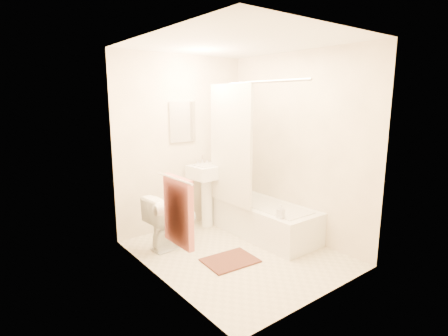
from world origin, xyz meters
TOP-DOWN VIEW (x-y plane):
  - floor at (0.00, 0.00)m, footprint 2.40×2.40m
  - ceiling at (0.00, 0.00)m, footprint 2.40×2.40m
  - wall_back at (0.00, 1.20)m, footprint 2.00×0.02m
  - wall_left at (-1.00, 0.00)m, footprint 0.02×2.40m
  - wall_right at (1.00, 0.00)m, footprint 0.02×2.40m
  - mirror at (0.00, 1.18)m, footprint 0.40×0.03m
  - curtain_rod at (0.30, 0.10)m, footprint 0.03×1.70m
  - shower_curtain at (0.30, 0.50)m, footprint 0.04×0.80m
  - towel_bar at (-0.96, -0.25)m, footprint 0.02×0.60m
  - towel at (-0.93, -0.25)m, footprint 0.06×0.45m
  - toilet_paper at (-0.93, 0.12)m, footprint 0.11×0.12m
  - toilet at (-0.50, 0.64)m, footprint 0.70×0.43m
  - sink at (0.25, 0.95)m, footprint 0.51×0.42m
  - bathtub at (0.67, 0.23)m, footprint 0.67×1.52m
  - bath_mat at (-0.20, -0.12)m, footprint 0.61×0.48m
  - soap_bottle at (0.43, -0.29)m, footprint 0.09×0.09m
  - scrub_brush at (0.63, 0.68)m, footprint 0.13×0.21m

SIDE VIEW (x-z plane):
  - floor at x=0.00m, z-range 0.00..0.00m
  - bath_mat at x=-0.20m, z-range 0.00..0.02m
  - bathtub at x=0.67m, z-range 0.00..0.43m
  - toilet at x=-0.50m, z-range 0.00..0.66m
  - scrub_brush at x=0.63m, z-range 0.43..0.47m
  - sink at x=0.25m, z-range 0.00..0.98m
  - soap_bottle at x=0.43m, z-range 0.43..0.60m
  - toilet_paper at x=-0.93m, z-range 0.64..0.76m
  - towel at x=-0.93m, z-range 0.45..1.11m
  - towel_bar at x=-0.96m, z-range 1.09..1.11m
  - wall_back at x=0.00m, z-range 0.00..2.40m
  - wall_left at x=-1.00m, z-range 0.00..2.40m
  - wall_right at x=1.00m, z-range 0.00..2.40m
  - shower_curtain at x=0.30m, z-range 0.44..2.00m
  - mirror at x=0.00m, z-range 1.23..1.77m
  - curtain_rod at x=0.30m, z-range 1.98..2.02m
  - ceiling at x=0.00m, z-range 2.40..2.40m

